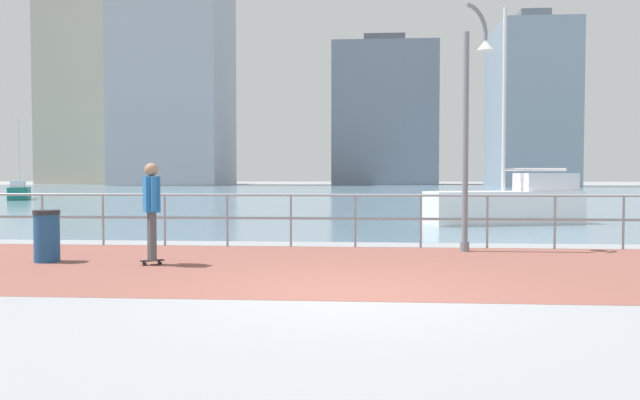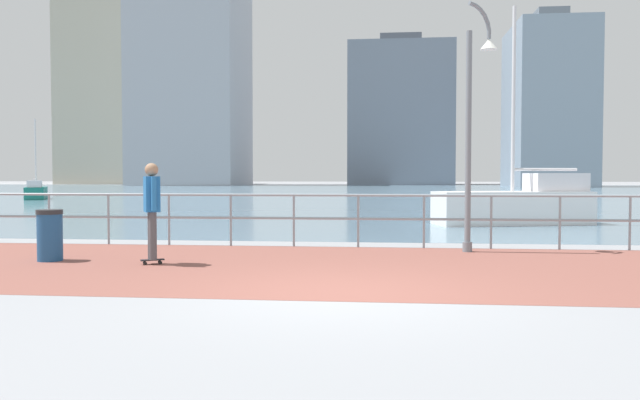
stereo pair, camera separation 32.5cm
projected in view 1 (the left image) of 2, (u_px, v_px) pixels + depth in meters
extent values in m
plane|color=gray|center=(363.00, 196.00, 48.07)|extent=(220.00, 220.00, 0.00)
cube|color=brown|center=(352.00, 267.00, 10.60)|extent=(28.00, 5.87, 0.01)
cube|color=slate|center=(364.00, 192.00, 58.37)|extent=(180.00, 88.00, 0.00)
cylinder|color=#8C99A3|center=(42.00, 220.00, 14.02)|extent=(0.05, 0.05, 1.12)
cylinder|color=#8C99A3|center=(103.00, 220.00, 13.92)|extent=(0.05, 0.05, 1.12)
cylinder|color=#8C99A3|center=(165.00, 220.00, 13.82)|extent=(0.05, 0.05, 1.12)
cylinder|color=#8C99A3|center=(227.00, 220.00, 13.71)|extent=(0.05, 0.05, 1.12)
cylinder|color=#8C99A3|center=(291.00, 221.00, 13.61)|extent=(0.05, 0.05, 1.12)
cylinder|color=#8C99A3|center=(355.00, 221.00, 13.51)|extent=(0.05, 0.05, 1.12)
cylinder|color=#8C99A3|center=(421.00, 222.00, 13.40)|extent=(0.05, 0.05, 1.12)
cylinder|color=#8C99A3|center=(487.00, 222.00, 13.30)|extent=(0.05, 0.05, 1.12)
cylinder|color=#8C99A3|center=(555.00, 222.00, 13.20)|extent=(0.05, 0.05, 1.12)
cylinder|color=#8C99A3|center=(623.00, 223.00, 13.10)|extent=(0.05, 0.05, 1.12)
cylinder|color=#8C99A3|center=(355.00, 195.00, 13.49)|extent=(25.20, 0.06, 0.06)
cylinder|color=#8C99A3|center=(355.00, 219.00, 13.51)|extent=(25.20, 0.06, 0.06)
cylinder|color=slate|center=(465.00, 246.00, 12.76)|extent=(0.19, 0.19, 0.20)
cylinder|color=slate|center=(465.00, 142.00, 12.68)|extent=(0.12, 0.12, 4.43)
cylinder|color=slate|center=(470.00, 5.00, 12.61)|extent=(0.20, 0.18, 0.11)
cylinder|color=slate|center=(475.00, 9.00, 12.70)|extent=(0.20, 0.18, 0.15)
cylinder|color=slate|center=(479.00, 14.00, 12.77)|extent=(0.20, 0.18, 0.18)
cylinder|color=slate|center=(483.00, 20.00, 12.83)|extent=(0.18, 0.17, 0.19)
cylinder|color=slate|center=(485.00, 28.00, 12.87)|extent=(0.15, 0.14, 0.19)
cylinder|color=slate|center=(486.00, 35.00, 12.89)|extent=(0.12, 0.12, 0.17)
cone|color=silver|center=(485.00, 45.00, 12.89)|extent=(0.36, 0.36, 0.22)
cylinder|color=black|center=(159.00, 263.00, 10.90)|extent=(0.07, 0.06, 0.06)
cylinder|color=black|center=(160.00, 263.00, 10.83)|extent=(0.07, 0.06, 0.06)
cylinder|color=black|center=(144.00, 264.00, 10.79)|extent=(0.07, 0.06, 0.06)
cylinder|color=black|center=(145.00, 264.00, 10.72)|extent=(0.07, 0.06, 0.06)
cube|color=black|center=(152.00, 261.00, 10.80)|extent=(0.40, 0.29, 0.02)
cylinder|color=#4C4C51|center=(151.00, 236.00, 10.86)|extent=(0.18, 0.18, 0.83)
cylinder|color=#4C4C51|center=(153.00, 236.00, 10.72)|extent=(0.18, 0.18, 0.83)
cube|color=#236BB2|center=(151.00, 194.00, 10.76)|extent=(0.38, 0.41, 0.62)
cylinder|color=#236BB2|center=(149.00, 193.00, 10.97)|extent=(0.12, 0.12, 0.58)
cylinder|color=#236BB2|center=(154.00, 194.00, 10.55)|extent=(0.12, 0.12, 0.58)
sphere|color=#A37A5B|center=(151.00, 170.00, 10.74)|extent=(0.23, 0.23, 0.23)
cylinder|color=navy|center=(47.00, 238.00, 11.18)|extent=(0.44, 0.44, 0.85)
cylinder|color=#262628|center=(46.00, 212.00, 11.16)|extent=(0.46, 0.46, 0.08)
cube|color=white|center=(503.00, 208.00, 19.93)|extent=(5.08, 2.66, 1.04)
cube|color=silver|center=(546.00, 182.00, 20.15)|extent=(1.96, 1.45, 0.58)
cylinder|color=silver|center=(504.00, 100.00, 19.80)|extent=(0.12, 0.12, 5.79)
cylinder|color=silver|center=(535.00, 170.00, 20.07)|extent=(2.14, 0.63, 0.09)
cube|color=#197266|center=(19.00, 193.00, 40.26)|extent=(2.66, 3.84, 0.80)
cube|color=silver|center=(18.00, 184.00, 39.20)|extent=(1.31, 1.55, 0.44)
cylinder|color=silver|center=(19.00, 153.00, 40.15)|extent=(0.09, 0.09, 4.42)
cylinder|color=silver|center=(18.00, 179.00, 39.46)|extent=(0.79, 1.53, 0.07)
cube|color=#8493A3|center=(530.00, 107.00, 88.70)|extent=(10.22, 14.37, 22.37)
cube|color=slate|center=(531.00, 21.00, 88.22)|extent=(4.09, 5.75, 2.00)
cube|color=#A3A8B2|center=(175.00, 55.00, 101.02)|extent=(16.69, 16.21, 42.08)
cube|color=#B2AD99|center=(87.00, 75.00, 113.39)|extent=(14.32, 12.28, 39.34)
cube|color=slate|center=(384.00, 117.00, 108.80)|extent=(17.34, 16.04, 23.48)
cube|color=#4E5560|center=(384.00, 43.00, 108.30)|extent=(6.94, 6.42, 2.00)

